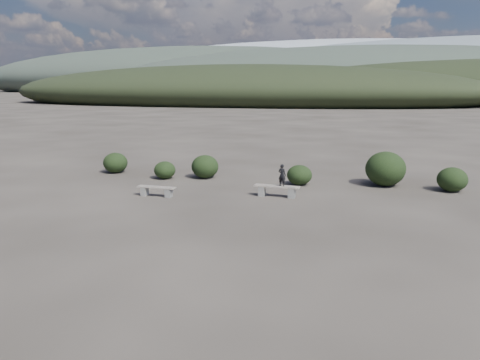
% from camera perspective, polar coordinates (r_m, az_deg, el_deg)
% --- Properties ---
extents(ground, '(1200.00, 1200.00, 0.00)m').
position_cam_1_polar(ground, '(14.10, -5.36, -7.09)').
color(ground, '#2D2823').
rests_on(ground, ground).
extents(bench_left, '(1.63, 0.36, 0.41)m').
position_cam_1_polar(bench_left, '(19.37, -10.15, -1.26)').
color(bench_left, slate).
rests_on(bench_left, ground).
extents(bench_right, '(1.85, 0.42, 0.46)m').
position_cam_1_polar(bench_right, '(19.04, 4.50, -1.23)').
color(bench_right, slate).
rests_on(bench_right, ground).
extents(seated_person, '(0.38, 0.30, 0.90)m').
position_cam_1_polar(seated_person, '(18.87, 5.15, 0.60)').
color(seated_person, black).
rests_on(seated_person, bench_right).
extents(shrub_a, '(1.04, 1.04, 0.85)m').
position_cam_1_polar(shrub_a, '(22.87, -9.16, 1.20)').
color(shrub_a, black).
rests_on(shrub_a, ground).
extents(shrub_b, '(1.32, 1.32, 1.13)m').
position_cam_1_polar(shrub_b, '(22.78, -4.29, 1.64)').
color(shrub_b, black).
rests_on(shrub_b, ground).
extents(shrub_c, '(1.14, 1.14, 0.91)m').
position_cam_1_polar(shrub_c, '(21.35, 7.26, 0.61)').
color(shrub_c, black).
rests_on(shrub_c, ground).
extents(shrub_d, '(1.77, 1.77, 1.55)m').
position_cam_1_polar(shrub_d, '(21.95, 17.32, 1.32)').
color(shrub_d, black).
rests_on(shrub_d, ground).
extents(shrub_e, '(1.25, 1.25, 1.04)m').
position_cam_1_polar(shrub_e, '(21.84, 24.46, 0.06)').
color(shrub_e, black).
rests_on(shrub_e, ground).
extents(shrub_f, '(1.23, 1.23, 1.04)m').
position_cam_1_polar(shrub_f, '(24.94, -14.95, 2.05)').
color(shrub_f, black).
rests_on(shrub_f, ground).
extents(mountain_ridges, '(500.00, 400.00, 56.00)m').
position_cam_1_polar(mountain_ridges, '(351.79, 13.73, 12.38)').
color(mountain_ridges, black).
rests_on(mountain_ridges, ground).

